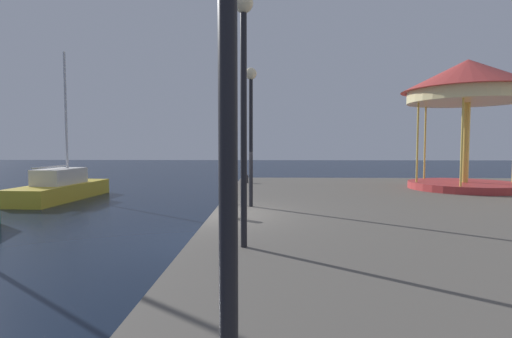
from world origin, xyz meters
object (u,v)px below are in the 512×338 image
Objects in this scene: lamp_post_far_end at (251,112)px; bollard_north at (246,179)px; sailboat_yellow at (61,188)px; bollard_center at (232,211)px; lamp_post_mid_promenade at (244,77)px; lamp_post_near_edge at (227,4)px; carousel at (467,92)px.

bollard_north is (-0.58, 7.68, -2.72)m from lamp_post_far_end.
bollard_center is (9.38, -8.95, 0.40)m from sailboat_yellow.
sailboat_yellow is at bearing 129.87° from lamp_post_mid_promenade.
lamp_post_mid_promenade is 11.64× the size of bollard_center.
bollard_north is (-0.86, 17.34, -2.55)m from lamp_post_near_edge.
sailboat_yellow reaches higher than carousel.
sailboat_yellow is 12.42m from lamp_post_far_end.
lamp_post_far_end reaches higher than lamp_post_near_edge.
sailboat_yellow is 19.44m from carousel.
carousel reaches higher than bollard_north.
lamp_post_near_edge is at bearing -87.17° from bollard_north.
bollard_center is (-0.48, 2.86, -2.95)m from lamp_post_mid_promenade.
lamp_post_far_end is 3.38m from bollard_center.
lamp_post_mid_promenade reaches higher than lamp_post_near_edge.
lamp_post_far_end is at bearing -35.51° from sailboat_yellow.
sailboat_yellow reaches higher than lamp_post_near_edge.
bollard_center and bollard_north have the same top height.
lamp_post_near_edge is 9.96× the size of bollard_north.
lamp_post_mid_promenade is at bearing -89.10° from lamp_post_far_end.
lamp_post_mid_promenade reaches higher than bollard_north.
lamp_post_near_edge is (-8.79, -14.76, -1.41)m from carousel.
lamp_post_mid_promenade is 12.87m from bollard_north.
sailboat_yellow is at bearing 144.49° from lamp_post_far_end.
sailboat_yellow is at bearing -175.66° from bollard_north.
lamp_post_far_end is (-0.08, 4.83, -0.23)m from lamp_post_mid_promenade.
bollard_center is at bearing 95.07° from lamp_post_near_edge.
sailboat_yellow is 1.74× the size of lamp_post_far_end.
lamp_post_near_edge is at bearing -120.77° from carousel.
bollard_center is at bearing 99.55° from lamp_post_mid_promenade.
lamp_post_mid_promenade is 4.83m from lamp_post_far_end.
sailboat_yellow reaches higher than lamp_post_far_end.
lamp_post_far_end is at bearing 91.65° from lamp_post_near_edge.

